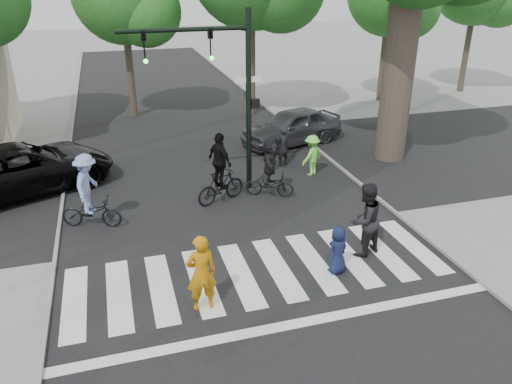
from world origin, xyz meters
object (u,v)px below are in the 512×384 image
pedestrian_child (338,250)px  cyclist_mid (220,174)px  car_suv (23,168)px  traffic_signal (223,78)px  cyclist_left (89,196)px  cyclist_right (270,171)px  pedestrian_woman (201,273)px  pedestrian_adult (365,220)px  car_grey (292,126)px

pedestrian_child → cyclist_mid: cyclist_mid is taller
car_suv → traffic_signal: bearing=-129.9°
pedestrian_child → cyclist_left: (-5.95, 4.33, 0.35)m
cyclist_right → car_suv: cyclist_right is taller
pedestrian_woman → car_suv: size_ratio=0.31×
cyclist_mid → pedestrian_woman: bearing=-107.1°
cyclist_right → traffic_signal: bearing=146.4°
pedestrian_child → cyclist_right: size_ratio=0.63×
cyclist_left → pedestrian_adult: bearing=-27.9°
pedestrian_woman → car_grey: bearing=-123.8°
pedestrian_adult → cyclist_mid: size_ratio=0.86×
car_grey → cyclist_right: bearing=-43.1°
pedestrian_woman → car_suv: pedestrian_woman is taller
pedestrian_child → car_suv: car_suv is taller
pedestrian_woman → cyclist_right: 6.34m
pedestrian_woman → pedestrian_adult: bearing=-170.1°
cyclist_left → cyclist_mid: cyclist_mid is taller
pedestrian_adult → car_suv: pedestrian_adult is taller
pedestrian_adult → car_grey: (1.38, 9.25, -0.25)m
cyclist_right → pedestrian_woman: bearing=-121.9°
pedestrian_woman → cyclist_left: (-2.40, 4.83, 0.05)m
traffic_signal → cyclist_mid: traffic_signal is taller
cyclist_left → car_suv: cyclist_left is taller
traffic_signal → car_suv: 7.56m
traffic_signal → pedestrian_child: traffic_signal is taller
car_grey → pedestrian_adult: bearing=-23.8°
pedestrian_adult → car_grey: 9.36m
pedestrian_woman → cyclist_left: cyclist_left is taller
traffic_signal → cyclist_right: 3.38m
pedestrian_child → cyclist_mid: size_ratio=0.54×
pedestrian_adult → car_suv: bearing=-58.2°
traffic_signal → pedestrian_child: (1.52, -5.77, -3.26)m
pedestrian_adult → cyclist_right: size_ratio=1.00×
traffic_signal → cyclist_right: bearing=-33.6°
pedestrian_woman → pedestrian_child: bearing=-175.9°
traffic_signal → cyclist_mid: 3.07m
cyclist_right → cyclist_mid: bearing=179.0°
cyclist_right → pedestrian_child: bearing=-87.6°
traffic_signal → car_suv: traffic_signal is taller
traffic_signal → pedestrian_adult: size_ratio=2.93×
cyclist_right → car_grey: cyclist_right is taller
pedestrian_child → cyclist_left: cyclist_left is taller
pedestrian_woman → cyclist_left: size_ratio=0.82×
pedestrian_adult → cyclist_mid: cyclist_mid is taller
pedestrian_woman → cyclist_mid: (1.67, 5.42, 0.03)m
pedestrian_child → cyclist_right: (-0.20, 4.89, 0.27)m
pedestrian_adult → traffic_signal: bearing=-84.2°
traffic_signal → pedestrian_woman: bearing=-107.9°
car_suv → cyclist_left: bearing=-170.4°
pedestrian_woman → car_suv: 9.40m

